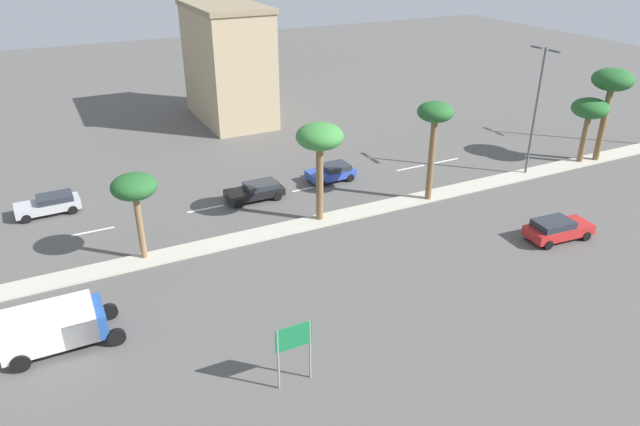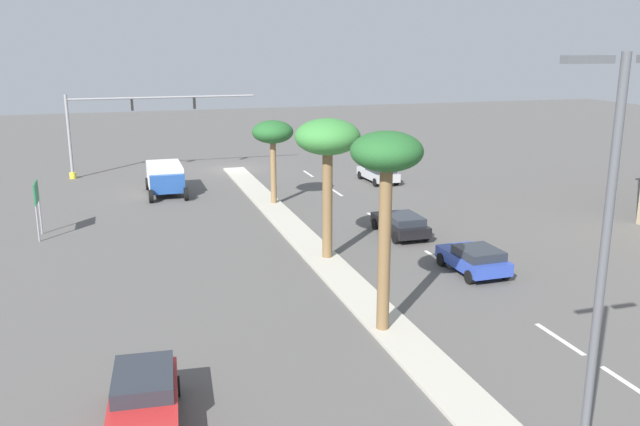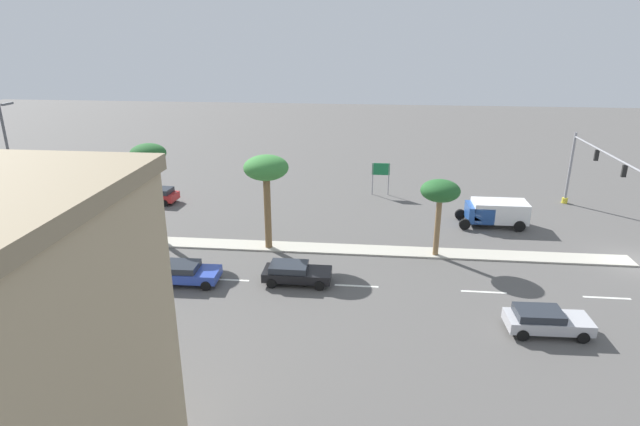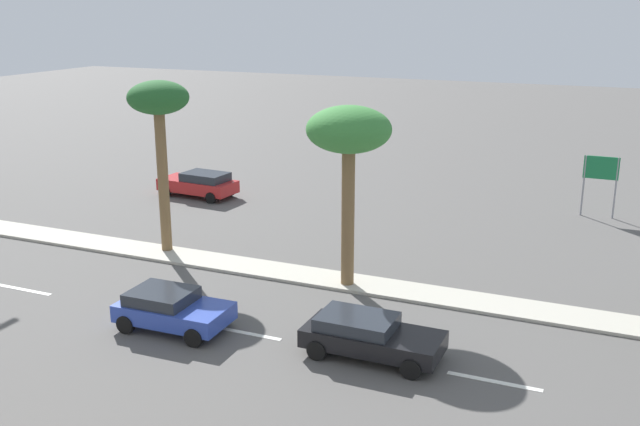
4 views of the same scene
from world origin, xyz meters
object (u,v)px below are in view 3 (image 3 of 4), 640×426
directional_road_sign (381,172)px  sedan_black_front (295,272)px  sedan_silver_far (546,320)px  palm_tree_rear (440,193)px  palm_tree_near (149,159)px  street_lamp_near (10,162)px  sedan_blue_leading (188,273)px  sedan_red_center (155,195)px  traffic_signal_gantry (587,168)px  palm_tree_center (266,171)px  box_truck (494,212)px

directional_road_sign → sedan_black_front: bearing=164.0°
sedan_black_front → sedan_silver_far: bearing=-107.2°
palm_tree_rear → sedan_black_front: palm_tree_rear is taller
directional_road_sign → palm_tree_near: palm_tree_near is taller
street_lamp_near → sedan_black_front: (-5.29, -22.18, -5.43)m
sedan_blue_leading → sedan_red_center: bearing=29.3°
palm_tree_near → sedan_blue_leading: 10.01m
traffic_signal_gantry → sedan_blue_leading: (-15.73, 29.83, -3.61)m
palm_tree_near → palm_tree_center: bearing=-94.1°
palm_tree_near → sedan_black_front: 14.31m
sedan_black_front → box_truck: size_ratio=0.78×
directional_road_sign → sedan_black_front: size_ratio=0.73×
directional_road_sign → palm_tree_rear: (-14.39, -3.87, 2.46)m
palm_tree_rear → box_truck: palm_tree_rear is taller
sedan_silver_far → traffic_signal_gantry: bearing=-24.2°
directional_road_sign → street_lamp_near: bearing=117.2°
sedan_red_center → box_truck: bearing=-95.5°
palm_tree_rear → palm_tree_near: bearing=88.0°
traffic_signal_gantry → sedan_silver_far: 21.57m
sedan_silver_far → sedan_blue_leading: bearing=80.1°
traffic_signal_gantry → directional_road_sign: (4.56, 17.35, -2.01)m
sedan_red_center → box_truck: size_ratio=0.83×
palm_tree_center → palm_tree_near: (0.65, 8.90, 0.46)m
sedan_silver_far → directional_road_sign: bearing=19.8°
sedan_red_center → directional_road_sign: bearing=-77.5°
directional_road_sign → sedan_black_front: directional_road_sign is taller
directional_road_sign → sedan_blue_leading: size_ratio=0.83×
directional_road_sign → palm_tree_rear: size_ratio=0.57×
palm_tree_rear → box_truck: bearing=-38.8°
street_lamp_near → box_truck: (6.63, -37.07, -4.93)m
traffic_signal_gantry → sedan_blue_leading: size_ratio=3.97×
sedan_silver_far → sedan_blue_leading: (3.68, 21.12, -0.02)m
sedan_silver_far → sedan_blue_leading: sedan_silver_far is taller
street_lamp_near → sedan_silver_far: size_ratio=2.33×
palm_tree_rear → sedan_red_center: palm_tree_rear is taller
directional_road_sign → palm_tree_rear: bearing=-164.9°
sedan_black_front → box_truck: (11.92, -14.88, 0.50)m
palm_tree_near → street_lamp_near: street_lamp_near is taller
palm_tree_rear → palm_tree_center: (0.11, 12.25, 1.20)m
traffic_signal_gantry → sedan_red_center: traffic_signal_gantry is taller
directional_road_sign → palm_tree_near: bearing=128.3°
palm_tree_center → sedan_blue_leading: bearing=145.7°
street_lamp_near → sedan_blue_leading: street_lamp_near is taller
traffic_signal_gantry → sedan_black_front: (-14.99, 22.94, -3.62)m
palm_tree_center → palm_tree_near: 8.94m
sedan_black_front → sedan_blue_leading: 6.92m
sedan_blue_leading → box_truck: bearing=-59.8°
traffic_signal_gantry → palm_tree_rear: 16.69m
palm_tree_center → sedan_silver_far: bearing=-119.6°
traffic_signal_gantry → sedan_black_front: bearing=123.2°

